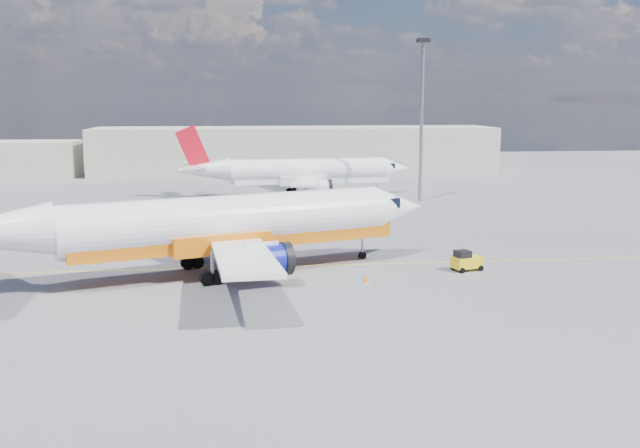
{
  "coord_description": "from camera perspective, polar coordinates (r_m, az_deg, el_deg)",
  "views": [
    {
      "loc": [
        -4.34,
        -51.31,
        12.92
      ],
      "look_at": [
        1.46,
        1.94,
        3.5
      ],
      "focal_mm": 40.0,
      "sensor_mm": 36.0,
      "label": 1
    }
  ],
  "objects": [
    {
      "name": "second_jet",
      "position": [
        95.96,
        -1.53,
        4.16
      ],
      "size": [
        31.77,
        25.04,
        9.63
      ],
      "rotation": [
        0.0,
        0.0,
        0.09
      ],
      "color": "white",
      "rests_on": "ground"
    },
    {
      "name": "gse_tug",
      "position": [
        55.47,
        11.61,
        -2.9
      ],
      "size": [
        2.5,
        1.99,
        1.59
      ],
      "rotation": [
        0.0,
        0.0,
        0.33
      ],
      "color": "black",
      "rests_on": "ground"
    },
    {
      "name": "ground",
      "position": [
        53.09,
        -1.34,
        -4.11
      ],
      "size": [
        240.0,
        240.0,
        0.0
      ],
      "primitive_type": "plane",
      "color": "#58585D",
      "rests_on": "ground"
    },
    {
      "name": "main_jet",
      "position": [
        52.9,
        -8.42,
        -0.09
      ],
      "size": [
        37.27,
        28.27,
        11.33
      ],
      "rotation": [
        0.0,
        0.0,
        0.33
      ],
      "color": "white",
      "rests_on": "ground"
    },
    {
      "name": "floodlight_mast",
      "position": [
        91.28,
        8.16,
        9.4
      ],
      "size": [
        1.48,
        1.48,
        20.3
      ],
      "color": "gray",
      "rests_on": "ground"
    },
    {
      "name": "taxi_line",
      "position": [
        55.99,
        -1.6,
        -3.36
      ],
      "size": [
        70.0,
        0.15,
        0.01
      ],
      "primitive_type": "cube",
      "color": "yellow",
      "rests_on": "ground"
    },
    {
      "name": "traffic_cone",
      "position": [
        50.88,
        3.74,
        -4.41
      ],
      "size": [
        0.43,
        0.43,
        0.61
      ],
      "color": "white",
      "rests_on": "ground"
    },
    {
      "name": "terminal_main",
      "position": [
        126.97,
        -1.99,
        5.94
      ],
      "size": [
        70.0,
        14.0,
        8.0
      ],
      "primitive_type": "cube",
      "color": "#BDB6A3",
      "rests_on": "ground"
    }
  ]
}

